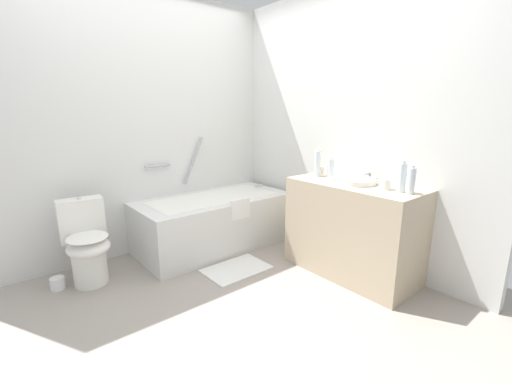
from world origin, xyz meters
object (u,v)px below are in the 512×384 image
(water_bottle_0, at_px, (318,163))
(water_bottle_3, at_px, (330,168))
(water_bottle_1, at_px, (402,177))
(drinking_glass_1, at_px, (321,171))
(sink_basin, at_px, (356,181))
(drinking_glass_0, at_px, (386,184))
(toilet, at_px, (87,244))
(sink_faucet, at_px, (369,177))
(bath_mat, at_px, (237,269))
(water_bottle_2, at_px, (411,181))
(toilet_paper_roll, at_px, (58,283))
(soap_dish, at_px, (332,178))
(bathtub, at_px, (214,220))

(water_bottle_0, bearing_deg, water_bottle_3, -62.12)
(water_bottle_1, height_order, drinking_glass_1, water_bottle_1)
(sink_basin, bearing_deg, drinking_glass_0, -92.15)
(sink_basin, xyz_separation_m, water_bottle_3, (0.05, 0.31, 0.07))
(toilet, distance_m, sink_faucet, 2.48)
(water_bottle_1, distance_m, bath_mat, 1.62)
(sink_faucet, distance_m, water_bottle_2, 0.52)
(bath_mat, bearing_deg, water_bottle_0, -19.82)
(toilet, bearing_deg, water_bottle_0, 68.81)
(sink_basin, bearing_deg, water_bottle_1, -90.52)
(water_bottle_2, relative_size, toilet_paper_roll, 1.95)
(water_bottle_3, height_order, soap_dish, water_bottle_3)
(water_bottle_2, relative_size, drinking_glass_1, 2.58)
(water_bottle_3, relative_size, toilet_paper_roll, 1.73)
(bathtub, height_order, drinking_glass_0, bathtub)
(bathtub, height_order, water_bottle_3, bathtub)
(sink_faucet, xyz_separation_m, water_bottle_1, (-0.20, -0.40, 0.08))
(bathtub, distance_m, sink_faucet, 1.63)
(bath_mat, bearing_deg, water_bottle_2, -57.32)
(sink_faucet, height_order, bath_mat, sink_faucet)
(soap_dish, bearing_deg, water_bottle_1, -89.42)
(drinking_glass_0, bearing_deg, bath_mat, 127.59)
(bathtub, relative_size, drinking_glass_1, 19.18)
(sink_faucet, height_order, water_bottle_3, water_bottle_3)
(sink_faucet, bearing_deg, soap_dish, 130.87)
(sink_basin, relative_size, water_bottle_2, 1.53)
(water_bottle_1, distance_m, toilet_paper_roll, 2.86)
(sink_basin, relative_size, soap_dish, 3.65)
(water_bottle_2, height_order, drinking_glass_0, water_bottle_2)
(toilet_paper_roll, bearing_deg, water_bottle_1, -39.99)
(water_bottle_0, bearing_deg, bathtub, 123.44)
(bath_mat, bearing_deg, water_bottle_1, -55.31)
(water_bottle_3, height_order, drinking_glass_0, water_bottle_3)
(water_bottle_3, xyz_separation_m, toilet_paper_roll, (-2.14, 1.04, -0.86))
(water_bottle_1, distance_m, drinking_glass_1, 0.84)
(water_bottle_1, bearing_deg, drinking_glass_1, 84.50)
(sink_basin, relative_size, drinking_glass_1, 3.96)
(bathtub, distance_m, drinking_glass_0, 1.78)
(drinking_glass_0, height_order, bath_mat, drinking_glass_0)
(bathtub, xyz_separation_m, water_bottle_3, (0.64, -0.99, 0.62))
(sink_faucet, xyz_separation_m, bath_mat, (-0.95, 0.69, -0.85))
(bath_mat, bearing_deg, soap_dish, -31.36)
(bathtub, relative_size, toilet_paper_roll, 14.49)
(bathtub, bearing_deg, toilet_paper_roll, 178.42)
(drinking_glass_1, bearing_deg, bath_mat, 163.28)
(toilet_paper_roll, bearing_deg, bathtub, -1.58)
(sink_basin, bearing_deg, toilet, 144.44)
(toilet, relative_size, water_bottle_3, 3.73)
(bathtub, height_order, drinking_glass_1, bathtub)
(sink_faucet, height_order, soap_dish, sink_faucet)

